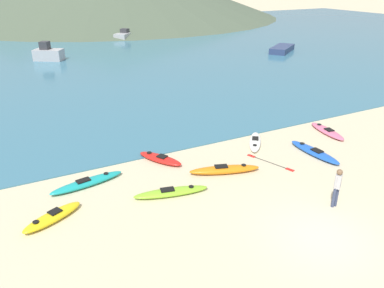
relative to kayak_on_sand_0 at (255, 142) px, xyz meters
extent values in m
plane|color=beige|center=(-2.87, -8.16, -0.13)|extent=(400.00, 400.00, 0.00)
cube|color=teal|center=(-2.87, 36.15, -0.10)|extent=(160.00, 70.00, 0.06)
ellipsoid|color=white|center=(0.00, 0.00, 0.00)|extent=(2.27, 2.67, 0.26)
cube|color=black|center=(0.09, 0.11, 0.15)|extent=(0.60, 0.63, 0.05)
cylinder|color=black|center=(-0.48, -0.63, 0.14)|extent=(0.23, 0.23, 0.02)
ellipsoid|color=blue|center=(2.04, -2.65, 0.01)|extent=(0.88, 3.44, 0.29)
cube|color=black|center=(2.05, -2.82, 0.18)|extent=(0.44, 0.63, 0.05)
cylinder|color=black|center=(2.01, -1.71, 0.17)|extent=(0.26, 0.26, 0.02)
ellipsoid|color=#8CCC2D|center=(-6.65, -2.83, 0.00)|extent=(3.44, 1.36, 0.27)
cube|color=black|center=(-6.82, -2.79, 0.16)|extent=(0.67, 0.49, 0.05)
cylinder|color=black|center=(-5.74, -3.02, 0.15)|extent=(0.23, 0.23, 0.02)
ellipsoid|color=#E5668C|center=(4.96, -0.73, 0.00)|extent=(1.19, 3.10, 0.27)
cube|color=black|center=(4.94, -0.88, 0.16)|extent=(0.49, 0.60, 0.05)
cylinder|color=black|center=(5.08, 0.09, 0.14)|extent=(0.27, 0.27, 0.02)
ellipsoid|color=orange|center=(-3.45, -2.18, 0.04)|extent=(3.56, 1.78, 0.36)
cube|color=black|center=(-3.62, -2.13, 0.25)|extent=(0.72, 0.56, 0.05)
cylinder|color=black|center=(-2.53, -2.50, 0.24)|extent=(0.24, 0.24, 0.02)
ellipsoid|color=yellow|center=(-11.66, -2.41, 0.03)|extent=(2.65, 1.77, 0.33)
cube|color=black|center=(-11.54, -2.35, 0.22)|extent=(0.59, 0.55, 0.05)
cylinder|color=black|center=(-12.31, -2.72, 0.21)|extent=(0.24, 0.24, 0.02)
ellipsoid|color=teal|center=(-9.80, -0.29, 0.02)|extent=(3.58, 1.24, 0.31)
cube|color=black|center=(-9.97, -0.32, 0.20)|extent=(0.69, 0.46, 0.05)
cylinder|color=black|center=(-8.85, -0.12, 0.19)|extent=(0.23, 0.23, 0.02)
ellipsoid|color=red|center=(-5.79, 0.47, 0.01)|extent=(1.97, 2.70, 0.30)
cube|color=black|center=(-5.72, 0.35, 0.19)|extent=(0.59, 0.62, 0.05)
cylinder|color=black|center=(-6.15, 1.11, 0.18)|extent=(0.26, 0.26, 0.02)
cylinder|color=#384260|center=(-0.96, -6.84, 0.31)|extent=(0.13, 0.13, 0.89)
cylinder|color=#384260|center=(-0.80, -6.84, 0.31)|extent=(0.13, 0.13, 0.89)
cube|color=#B2B2B7|center=(-0.88, -6.84, 1.07)|extent=(0.30, 0.31, 0.63)
cylinder|color=#B2B2B7|center=(-1.01, -6.84, 1.09)|extent=(0.09, 0.09, 0.60)
cylinder|color=#B2B2B7|center=(-0.75, -6.84, 1.09)|extent=(0.09, 0.09, 0.60)
sphere|color=brown|center=(-0.88, -6.84, 1.52)|extent=(0.24, 0.24, 0.24)
cube|color=#B2B2B7|center=(5.51, 41.51, 0.35)|extent=(3.73, 3.75, 0.86)
cube|color=#333338|center=(5.75, 41.75, 1.08)|extent=(1.51, 1.51, 0.60)
cube|color=black|center=(17.69, 52.77, 0.37)|extent=(5.92, 4.36, 0.88)
cube|color=#B2B2B7|center=(-7.16, 29.92, 0.55)|extent=(3.55, 3.10, 1.24)
cube|color=#333338|center=(-7.42, 30.08, 1.60)|extent=(1.34, 1.36, 0.87)
cube|color=navy|center=(20.02, 21.74, 0.28)|extent=(5.27, 4.57, 0.71)
cylinder|color=black|center=(-0.75, -2.35, -0.12)|extent=(0.68, 1.79, 0.03)
cube|color=red|center=(-1.15, -1.25, -0.12)|extent=(0.32, 0.48, 0.03)
cube|color=red|center=(-0.34, -3.45, -0.12)|extent=(0.32, 0.48, 0.03)
camera|label=1|loc=(-12.40, -16.00, 8.84)|focal=35.00mm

